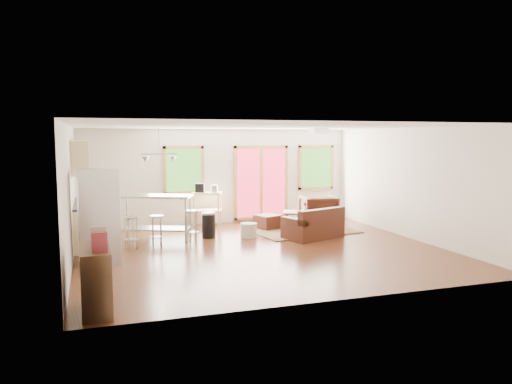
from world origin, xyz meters
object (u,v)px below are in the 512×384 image
object	(u,v)px
rug	(301,230)
kitchen_cart	(207,197)
loveseat	(314,226)
refrigerator	(99,216)
armchair	(318,209)
island	(155,209)
ottoman	(268,222)
coffee_table	(304,214)

from	to	relation	value
rug	kitchen_cart	distance (m)	2.68
loveseat	refrigerator	size ratio (longest dim) A/B	0.86
armchair	refrigerator	world-z (taller)	refrigerator
kitchen_cart	rug	bearing A→B (deg)	-33.15
loveseat	island	world-z (taller)	island
rug	ottoman	distance (m)	0.90
refrigerator	armchair	bearing A→B (deg)	17.54
island	coffee_table	bearing A→B (deg)	4.74
rug	kitchen_cart	bearing A→B (deg)	146.85
armchair	ottoman	size ratio (longest dim) A/B	1.65
loveseat	ottoman	xyz separation A→B (m)	(-0.63, 1.47, -0.10)
coffee_table	kitchen_cart	world-z (taller)	kitchen_cart
ottoman	island	world-z (taller)	island
rug	ottoman	size ratio (longest dim) A/B	4.56
armchair	coffee_table	bearing A→B (deg)	30.21
kitchen_cart	coffee_table	bearing A→B (deg)	-25.82
armchair	kitchen_cart	xyz separation A→B (m)	(-2.84, 0.95, 0.33)
armchair	ottoman	world-z (taller)	armchair
loveseat	refrigerator	distance (m)	4.95
refrigerator	island	distance (m)	2.18
coffee_table	island	bearing A→B (deg)	-175.26
ottoman	coffee_table	bearing A→B (deg)	-13.61
ottoman	kitchen_cart	world-z (taller)	kitchen_cart
refrigerator	ottoman	bearing A→B (deg)	24.34
rug	loveseat	size ratio (longest dim) A/B	1.63
coffee_table	refrigerator	size ratio (longest dim) A/B	0.72
refrigerator	island	xyz separation A→B (m)	(1.26, 1.77, -0.17)
loveseat	kitchen_cart	world-z (taller)	kitchen_cart
loveseat	island	xyz separation A→B (m)	(-3.58, 0.92, 0.44)
kitchen_cart	island	bearing A→B (deg)	-136.32
coffee_table	loveseat	bearing A→B (deg)	-103.71
coffee_table	armchair	size ratio (longest dim) A/B	1.41
coffee_table	kitchen_cart	size ratio (longest dim) A/B	1.11
ottoman	island	bearing A→B (deg)	-169.45
rug	refrigerator	bearing A→B (deg)	-159.73
armchair	ottoman	distance (m)	1.45
coffee_table	rug	bearing A→B (deg)	-128.00
loveseat	ottoman	size ratio (longest dim) A/B	2.79
rug	coffee_table	distance (m)	0.50
rug	loveseat	xyz separation A→B (m)	(-0.10, -0.98, 0.27)
coffee_table	island	xyz separation A→B (m)	(-3.88, -0.32, 0.34)
loveseat	coffee_table	size ratio (longest dim) A/B	1.20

